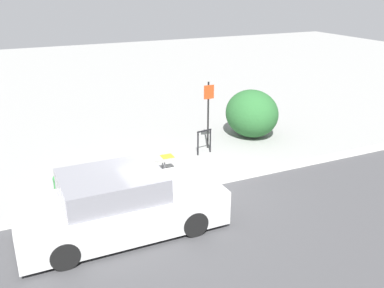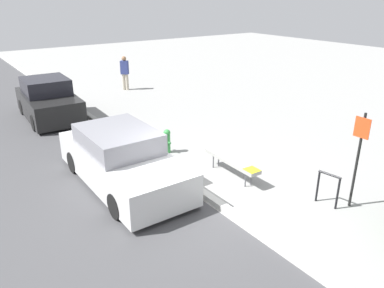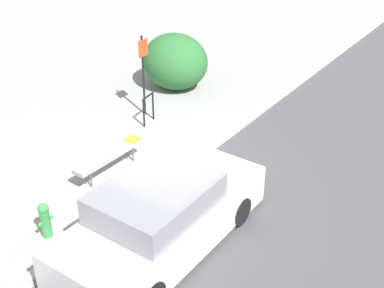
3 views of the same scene
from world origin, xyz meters
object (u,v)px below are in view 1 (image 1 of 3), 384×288
bike_rack (204,139)px  sign_post (208,109)px  parked_car_near (120,206)px  bench (141,162)px  fire_hydrant (58,188)px

bike_rack → sign_post: bearing=50.0°
bike_rack → parked_car_near: bearing=-137.9°
bench → fire_hydrant: fire_hydrant is taller
bench → fire_hydrant: size_ratio=2.59×
bench → bike_rack: bike_rack is taller
bike_rack → parked_car_near: size_ratio=0.18×
bench → bike_rack: 2.59m
bench → parked_car_near: parked_car_near is taller
bench → parked_car_near: size_ratio=0.43×
bench → parked_car_near: bearing=-116.3°
bench → bike_rack: (2.45, 0.84, 0.05)m
fire_hydrant → bench: bearing=13.2°
sign_post → parked_car_near: bearing=-137.1°
sign_post → parked_car_near: 5.73m
bench → bike_rack: size_ratio=2.41×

